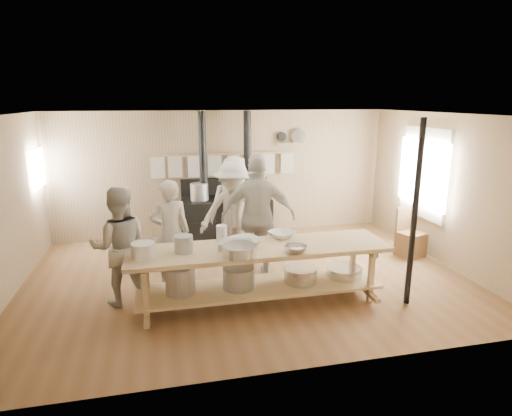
# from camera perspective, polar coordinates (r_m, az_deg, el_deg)

# --- Properties ---
(ground) EXTENTS (7.00, 7.00, 0.00)m
(ground) POSITION_cam_1_polar(r_m,az_deg,el_deg) (7.05, -1.19, -9.30)
(ground) COLOR brown
(ground) RESTS_ON ground
(room_shell) EXTENTS (7.00, 7.00, 7.00)m
(room_shell) POSITION_cam_1_polar(r_m,az_deg,el_deg) (6.57, -1.26, 3.79)
(room_shell) COLOR tan
(room_shell) RESTS_ON ground
(window_right) EXTENTS (0.09, 1.50, 1.65)m
(window_right) POSITION_cam_1_polar(r_m,az_deg,el_deg) (8.50, 21.54, 4.37)
(window_right) COLOR beige
(window_right) RESTS_ON ground
(left_opening) EXTENTS (0.00, 0.90, 0.90)m
(left_opening) POSITION_cam_1_polar(r_m,az_deg,el_deg) (8.70, -27.09, 4.68)
(left_opening) COLOR white
(left_opening) RESTS_ON ground
(stove) EXTENTS (1.90, 0.75, 2.60)m
(stove) POSITION_cam_1_polar(r_m,az_deg,el_deg) (8.85, -3.97, -0.79)
(stove) COLOR black
(stove) RESTS_ON ground
(towel_rail) EXTENTS (3.00, 0.04, 0.47)m
(towel_rail) POSITION_cam_1_polar(r_m,az_deg,el_deg) (8.91, -4.32, 6.10)
(towel_rail) COLOR tan
(towel_rail) RESTS_ON ground
(back_wall_shelf) EXTENTS (0.63, 0.14, 0.32)m
(back_wall_shelf) POSITION_cam_1_polar(r_m,az_deg,el_deg) (9.22, 4.75, 9.19)
(back_wall_shelf) COLOR tan
(back_wall_shelf) RESTS_ON ground
(prep_table) EXTENTS (3.60, 0.90, 0.85)m
(prep_table) POSITION_cam_1_polar(r_m,az_deg,el_deg) (6.03, 0.42, -8.13)
(prep_table) COLOR tan
(prep_table) RESTS_ON ground
(support_post) EXTENTS (0.08, 0.08, 2.60)m
(support_post) POSITION_cam_1_polar(r_m,az_deg,el_deg) (6.17, 20.38, -0.89)
(support_post) COLOR black
(support_post) RESTS_ON ground
(cook_far_left) EXTENTS (0.63, 0.43, 1.67)m
(cook_far_left) POSITION_cam_1_polar(r_m,az_deg,el_deg) (6.68, -11.38, -3.30)
(cook_far_left) COLOR #BCB5A6
(cook_far_left) RESTS_ON ground
(cook_left) EXTENTS (0.84, 0.66, 1.68)m
(cook_left) POSITION_cam_1_polar(r_m,az_deg,el_deg) (6.25, -17.71, -4.89)
(cook_left) COLOR #BCB5A6
(cook_left) RESTS_ON ground
(cook_center) EXTENTS (0.95, 0.67, 1.85)m
(cook_center) POSITION_cam_1_polar(r_m,az_deg,el_deg) (7.80, -2.81, 0.21)
(cook_center) COLOR #BCB5A6
(cook_center) RESTS_ON ground
(cook_right) EXTENTS (1.25, 0.68, 2.02)m
(cook_right) POSITION_cam_1_polar(r_m,az_deg,el_deg) (6.78, 0.30, -1.21)
(cook_right) COLOR #BCB5A6
(cook_right) RESTS_ON ground
(cook_by_window) EXTENTS (1.23, 0.79, 1.81)m
(cook_by_window) POSITION_cam_1_polar(r_m,az_deg,el_deg) (7.42, -3.03, -0.69)
(cook_by_window) COLOR #BCB5A6
(cook_by_window) RESTS_ON ground
(chair) EXTENTS (0.54, 0.54, 0.90)m
(chair) POSITION_cam_1_polar(r_m,az_deg,el_deg) (8.41, 19.83, -4.26)
(chair) COLOR brown
(chair) RESTS_ON ground
(bowl_white_a) EXTENTS (0.57, 0.57, 0.11)m
(bowl_white_a) POSITION_cam_1_polar(r_m,az_deg,el_deg) (5.92, -1.57, -4.59)
(bowl_white_a) COLOR white
(bowl_white_a) RESTS_ON prep_table
(bowl_steel_a) EXTENTS (0.36, 0.36, 0.09)m
(bowl_steel_a) POSITION_cam_1_polar(r_m,az_deg,el_deg) (6.08, -14.65, -4.67)
(bowl_steel_a) COLOR silver
(bowl_steel_a) RESTS_ON prep_table
(bowl_white_b) EXTENTS (0.51, 0.51, 0.09)m
(bowl_white_b) POSITION_cam_1_polar(r_m,az_deg,el_deg) (6.30, 3.50, -3.52)
(bowl_white_b) COLOR white
(bowl_white_b) RESTS_ON prep_table
(bowl_steel_b) EXTENTS (0.32, 0.32, 0.10)m
(bowl_steel_b) POSITION_cam_1_polar(r_m,az_deg,el_deg) (5.70, 5.29, -5.48)
(bowl_steel_b) COLOR silver
(bowl_steel_b) RESTS_ON prep_table
(roasting_pan) EXTENTS (0.50, 0.40, 0.10)m
(roasting_pan) POSITION_cam_1_polar(r_m,az_deg,el_deg) (5.86, -2.76, -4.90)
(roasting_pan) COLOR #B2B2B7
(roasting_pan) RESTS_ON prep_table
(mixing_bowl_large) EXTENTS (0.55, 0.55, 0.14)m
(mixing_bowl_large) POSITION_cam_1_polar(r_m,az_deg,el_deg) (5.57, -2.24, -5.66)
(mixing_bowl_large) COLOR silver
(mixing_bowl_large) RESTS_ON prep_table
(bucket_galv) EXTENTS (0.26, 0.26, 0.23)m
(bucket_galv) POSITION_cam_1_polar(r_m,az_deg,el_deg) (5.75, -9.63, -4.75)
(bucket_galv) COLOR gray
(bucket_galv) RESTS_ON prep_table
(deep_bowl_enamel) EXTENTS (0.33, 0.33, 0.19)m
(deep_bowl_enamel) POSITION_cam_1_polar(r_m,az_deg,el_deg) (5.69, -14.79, -5.45)
(deep_bowl_enamel) COLOR white
(deep_bowl_enamel) RESTS_ON prep_table
(pitcher) EXTENTS (0.16, 0.16, 0.24)m
(pitcher) POSITION_cam_1_polar(r_m,az_deg,el_deg) (6.10, -4.61, -3.42)
(pitcher) COLOR white
(pitcher) RESTS_ON prep_table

